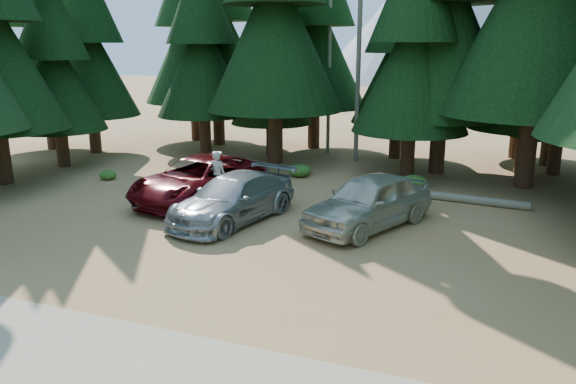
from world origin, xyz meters
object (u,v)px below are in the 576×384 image
Objects in this scene: red_pickup at (199,179)px; log_right at (461,199)px; log_left at (207,175)px; silver_minivan_right at (369,201)px; frisbee_player at (217,175)px; silver_minivan_center at (233,199)px; log_mid at (255,183)px.

red_pickup is 1.22× the size of log_right.
log_left is at bearing -174.89° from log_right.
silver_minivan_right is 6.13m from frisbee_player.
frisbee_player reaches higher than log_left.
silver_minivan_center reaches higher than log_right.
log_mid is (-5.93, 3.86, -0.76)m from silver_minivan_right.
silver_minivan_right reaches higher than log_left.
frisbee_player is at bearing 143.62° from silver_minivan_center.
log_mid is 8.67m from log_right.
log_left is at bearing 176.72° from silver_minivan_right.
silver_minivan_right is 2.84× the size of frisbee_player.
log_right is at bearing 47.65° from silver_minivan_center.
frisbee_player is 0.37× the size of log_right.
red_pickup is at bearing -14.32° from frisbee_player.
log_left is 1.16× the size of log_mid.
log_left is 0.77× the size of log_right.
silver_minivan_right is (4.59, 0.98, 0.10)m from silver_minivan_center.
red_pickup is 3.32× the size of frisbee_player.
silver_minivan_center is at bearing -53.18° from log_mid.
red_pickup is at bearing -155.01° from log_right.
red_pickup is at bearing -163.28° from silver_minivan_right.
log_left is 2.70m from log_mid.
silver_minivan_right is 1.04× the size of log_right.
silver_minivan_right reaches higher than silver_minivan_center.
silver_minivan_right is 9.66m from log_left.
log_left is 11.30m from log_right.
silver_minivan_center is 4.70m from silver_minivan_right.
log_left is (-2.49, 3.69, -1.02)m from frisbee_player.
silver_minivan_right reaches higher than log_mid.
log_right is (2.73, 4.26, -0.74)m from silver_minivan_right.
silver_minivan_center reaches higher than log_mid.
red_pickup is at bearing -88.13° from log_mid.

